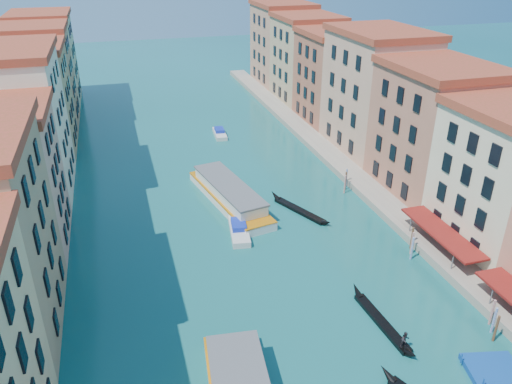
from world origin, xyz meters
TOP-DOWN VIEW (x-y plane):
  - left_bank_palazzos at (-26.00, 64.68)m, footprint 12.80×128.40m
  - right_bank_palazzos at (30.00, 65.00)m, footprint 12.80×128.40m
  - quay at (22.00, 65.00)m, footprint 4.00×140.00m
  - mooring_poles_right at (19.10, 28.80)m, footprint 1.44×54.24m
  - vaporetto_far at (1.47, 58.79)m, footprint 8.24×20.33m
  - gondola_right at (9.69, 29.69)m, footprint 1.60×11.38m
  - gondola_far at (9.98, 53.58)m, footprint 5.66×11.20m
  - motorboat_mid at (0.66, 50.18)m, footprint 3.19×7.22m
  - motorboat_far at (6.21, 86.46)m, footprint 2.42×6.48m
  - blue_dock at (15.50, 20.32)m, footprint 5.86×7.54m

SIDE VIEW (x-z plane):
  - blue_dock at x=15.50m, z-range 0.00..0.56m
  - gondola_far at x=9.98m, z-range -0.50..1.19m
  - gondola_right at x=9.69m, z-range -0.70..1.57m
  - quay at x=22.00m, z-range 0.00..1.00m
  - motorboat_far at x=6.21m, z-range -0.15..1.17m
  - motorboat_mid at x=0.66m, z-range -0.16..1.28m
  - mooring_poles_right at x=19.10m, z-range -0.30..2.90m
  - vaporetto_far at x=1.47m, z-range -0.15..2.80m
  - left_bank_palazzos at x=-26.00m, z-range -0.79..20.21m
  - right_bank_palazzos at x=30.00m, z-range -0.75..20.25m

